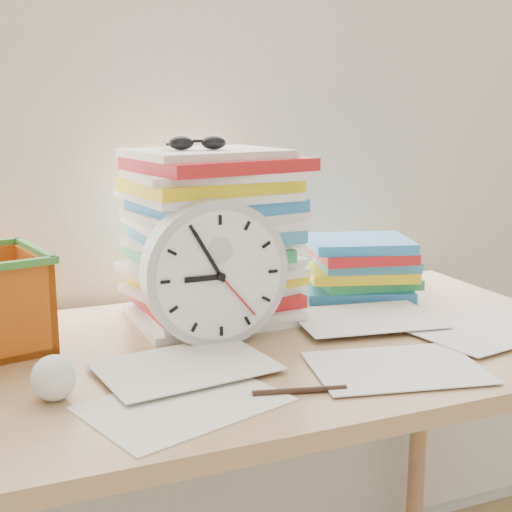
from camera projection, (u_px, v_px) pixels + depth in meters
name	position (u px, v px, depth m)	size (l,w,h in m)	color
curtain	(154.00, 38.00, 1.47)	(2.40, 0.01, 2.50)	silver
desk	(220.00, 389.00, 1.26)	(1.40, 0.70, 0.75)	#A0784B
paper_stack	(215.00, 236.00, 1.38)	(0.33, 0.27, 0.33)	white
clock	(215.00, 273.00, 1.24)	(0.26, 0.26, 0.05)	#BABABA
sunglasses	(198.00, 143.00, 1.32)	(0.12, 0.10, 0.03)	black
book_stack	(363.00, 266.00, 1.57)	(0.26, 0.20, 0.13)	white
crumpled_ball	(53.00, 378.00, 1.02)	(0.07, 0.07, 0.07)	white
pen	(300.00, 391.00, 1.05)	(0.01, 0.01, 0.14)	black
scattered_papers	(220.00, 345.00, 1.24)	(1.26, 0.42, 0.02)	white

